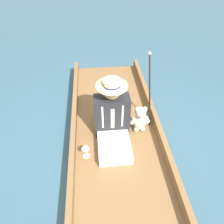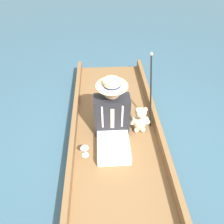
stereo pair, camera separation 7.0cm
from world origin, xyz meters
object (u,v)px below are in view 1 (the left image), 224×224
Objects in this scene: seated_person at (112,119)px; wine_glass at (86,151)px; teddy_bear at (140,119)px; walking_cane at (150,84)px.

seated_person is 5.95× the size of wine_glass.
teddy_bear is 0.79m from wine_glass.
teddy_bear reaches higher than wine_glass.
teddy_bear is at bearing -177.77° from seated_person.
walking_cane is (-0.16, -0.32, 0.31)m from teddy_bear.
teddy_bear is 0.45× the size of walking_cane.
seated_person reaches higher than teddy_bear.
teddy_bear is 0.48m from walking_cane.
seated_person reaches higher than wine_glass.
seated_person is at bearing 37.36° from walking_cane.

